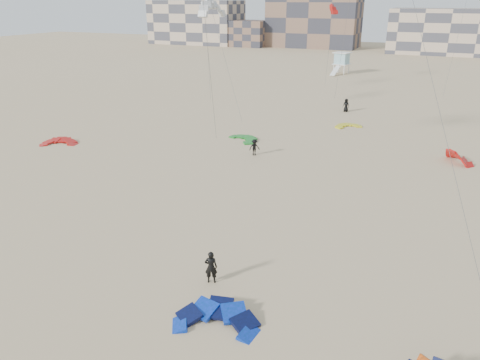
% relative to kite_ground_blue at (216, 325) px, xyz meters
% --- Properties ---
extents(ground, '(320.00, 320.00, 0.00)m').
position_rel_kite_ground_blue_xyz_m(ground, '(-2.30, 1.78, 0.00)').
color(ground, tan).
rests_on(ground, ground).
extents(kite_ground_blue, '(4.88, 5.06, 2.44)m').
position_rel_kite_ground_blue_xyz_m(kite_ground_blue, '(0.00, 0.00, 0.00)').
color(kite_ground_blue, '#112BD3').
rests_on(kite_ground_blue, ground).
extents(kite_ground_red, '(4.90, 5.01, 1.53)m').
position_rel_kite_ground_blue_xyz_m(kite_ground_red, '(-28.64, 20.08, 0.00)').
color(kite_ground_red, red).
rests_on(kite_ground_red, ground).
extents(kite_ground_green, '(4.87, 4.92, 0.62)m').
position_rel_kite_ground_blue_xyz_m(kite_ground_green, '(-11.03, 29.34, 0.00)').
color(kite_ground_green, '#179723').
rests_on(kite_ground_green, ground).
extents(kite_ground_red_far, '(4.56, 4.53, 3.35)m').
position_rel_kite_ground_blue_xyz_m(kite_ground_red_far, '(10.62, 30.55, 0.00)').
color(kite_ground_red_far, red).
rests_on(kite_ground_red_far, ground).
extents(kite_ground_yellow, '(4.22, 4.25, 0.55)m').
position_rel_kite_ground_blue_xyz_m(kite_ground_yellow, '(-1.65, 39.55, 0.00)').
color(kite_ground_yellow, yellow).
rests_on(kite_ground_yellow, ground).
extents(kitesurfer_main, '(0.81, 0.67, 1.89)m').
position_rel_kite_ground_blue_xyz_m(kitesurfer_main, '(-1.83, 3.15, 0.94)').
color(kitesurfer_main, black).
rests_on(kitesurfer_main, ground).
extents(kitesurfer_c, '(1.21, 1.13, 1.64)m').
position_rel_kite_ground_blue_xyz_m(kitesurfer_c, '(-7.98, 24.80, 0.82)').
color(kitesurfer_c, black).
rests_on(kitesurfer_c, ground).
extents(kitesurfer_e, '(0.96, 0.71, 1.80)m').
position_rel_kite_ground_blue_xyz_m(kitesurfer_e, '(-3.58, 47.60, 0.90)').
color(kitesurfer_e, black).
rests_on(kitesurfer_e, ground).
extents(kite_fly_grey, '(8.20, 6.42, 13.79)m').
position_rel_kite_ground_blue_xyz_m(kite_fly_grey, '(-18.75, 37.42, 13.21)').
color(kite_fly_grey, white).
rests_on(kite_fly_grey, ground).
extents(kite_fly_red, '(4.20, 8.25, 13.16)m').
position_rel_kite_ground_blue_xyz_m(kite_fly_red, '(-10.87, 67.91, 12.71)').
color(kite_fly_red, red).
rests_on(kite_fly_red, ground).
extents(lifeguard_tower_far, '(3.63, 6.23, 4.32)m').
position_rel_kite_ground_blue_xyz_m(lifeguard_tower_far, '(-11.68, 82.10, 2.14)').
color(lifeguard_tower_far, white).
rests_on(lifeguard_tower_far, ground).
extents(condo_west_a, '(30.00, 15.00, 14.00)m').
position_rel_kite_ground_blue_xyz_m(condo_west_a, '(-72.30, 131.78, 7.00)').
color(condo_west_a, '#C6AD91').
rests_on(condo_west_a, ground).
extents(condo_west_b, '(28.00, 14.00, 18.00)m').
position_rel_kite_ground_blue_xyz_m(condo_west_b, '(-32.30, 135.78, 9.00)').
color(condo_west_b, brown).
rests_on(condo_west_b, ground).
extents(condo_mid, '(32.00, 16.00, 12.00)m').
position_rel_kite_ground_blue_xyz_m(condo_mid, '(7.70, 131.78, 6.00)').
color(condo_mid, '#C6AD91').
rests_on(condo_mid, ground).
extents(condo_fill_left, '(12.00, 10.00, 8.00)m').
position_rel_kite_ground_blue_xyz_m(condo_fill_left, '(-52.30, 129.78, 4.00)').
color(condo_fill_left, brown).
rests_on(condo_fill_left, ground).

